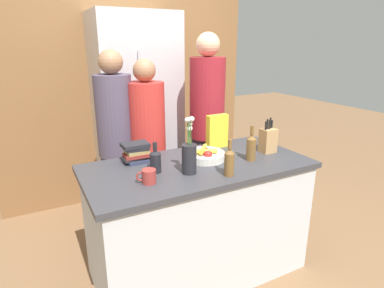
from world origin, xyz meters
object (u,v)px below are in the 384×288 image
bottle_vinegar (155,160)px  person_in_blue (147,142)px  bottle_wine (229,161)px  person_at_sink (116,138)px  fruit_bowl (205,155)px  knife_block (268,140)px  coffee_mug (149,176)px  flower_vase (189,155)px  bottle_oil (251,147)px  refrigerator (137,115)px  cereal_box (217,131)px  person_in_red_tee (207,120)px  book_stack (137,152)px

bottle_vinegar → person_in_blue: bearing=74.5°
bottle_wine → person_at_sink: 1.09m
fruit_bowl → knife_block: 0.52m
person_at_sink → person_in_blue: bearing=-44.6°
fruit_bowl → bottle_vinegar: size_ratio=1.38×
coffee_mug → knife_block: bearing=6.6°
flower_vase → coffee_mug: size_ratio=3.19×
fruit_bowl → coffee_mug: size_ratio=2.38×
knife_block → bottle_vinegar: knife_block is taller
bottle_oil → refrigerator: bearing=106.2°
refrigerator → flower_vase: bearing=-94.5°
bottle_vinegar → person_in_blue: 0.66m
cereal_box → bottle_wine: 0.59m
knife_block → bottle_vinegar: bearing=178.3°
bottle_vinegar → person_in_blue: (0.17, 0.63, -0.07)m
flower_vase → bottle_wine: 0.26m
cereal_box → bottle_vinegar: bearing=-157.7°
knife_block → bottle_vinegar: 0.92m
bottle_oil → bottle_wine: 0.34m
refrigerator → bottle_oil: refrigerator is taller
flower_vase → bottle_oil: flower_vase is taller
person_at_sink → bottle_oil: bearing=-73.3°
bottle_oil → person_in_blue: bearing=124.9°
refrigerator → fruit_bowl: (0.11, -1.21, -0.07)m
cereal_box → flower_vase: bearing=-139.6°
person_in_red_tee → fruit_bowl: bearing=-123.4°
refrigerator → knife_block: (0.62, -1.28, -0.01)m
bottle_wine → person_in_red_tee: 0.97m
bottle_vinegar → bottle_wine: bottle_wine is taller
bottle_oil → knife_block: bearing=20.4°
bottle_oil → fruit_bowl: bearing=150.6°
refrigerator → fruit_bowl: 1.21m
coffee_mug → bottle_wine: size_ratio=0.49×
refrigerator → bottle_vinegar: (-0.30, -1.26, -0.03)m
fruit_bowl → person_at_sink: bearing=125.6°
book_stack → bottle_oil: 0.82m
cereal_box → person_at_sink: bearing=147.5°
bottle_oil → bottle_vinegar: bottle_oil is taller
refrigerator → person_at_sink: (-0.37, -0.54, -0.05)m
cereal_box → bottle_oil: bearing=-81.6°
refrigerator → person_in_blue: bearing=-101.2°
refrigerator → person_at_sink: bearing=-124.1°
book_stack → person_in_blue: (0.22, 0.40, -0.06)m
knife_block → person_in_red_tee: bearing=104.1°
book_stack → bottle_wine: bottle_wine is taller
coffee_mug → book_stack: size_ratio=0.58×
cereal_box → person_in_blue: person_in_blue is taller
coffee_mug → bottle_oil: bottle_oil is taller
bottle_wine → cereal_box: bearing=65.6°
coffee_mug → person_in_red_tee: 1.16m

